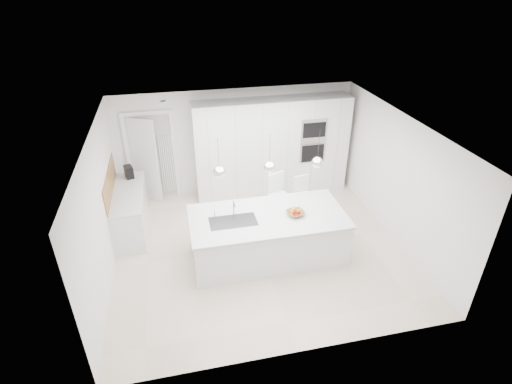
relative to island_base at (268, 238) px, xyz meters
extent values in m
plane|color=beige|center=(-0.10, 0.30, -0.43)|extent=(5.50, 5.50, 0.00)
plane|color=white|center=(-0.10, 2.80, 0.82)|extent=(5.50, 0.00, 5.50)
plane|color=white|center=(-2.85, 0.30, 0.82)|extent=(0.00, 5.00, 5.00)
plane|color=white|center=(-0.10, 0.30, 2.07)|extent=(5.50, 5.50, 0.00)
cube|color=white|center=(0.70, 2.50, 0.72)|extent=(3.60, 0.60, 2.30)
cube|color=white|center=(-2.30, 2.72, 0.57)|extent=(0.76, 0.38, 2.00)
cube|color=white|center=(-2.55, 1.50, 0.00)|extent=(0.60, 1.80, 0.86)
cube|color=silver|center=(-2.55, 1.50, 0.45)|extent=(0.62, 1.82, 0.04)
cube|color=olive|center=(-2.84, 1.50, 0.72)|extent=(0.02, 1.80, 0.50)
cube|color=white|center=(0.00, 0.00, 0.00)|extent=(2.80, 1.20, 0.86)
cube|color=silver|center=(0.00, 0.05, 0.45)|extent=(2.84, 1.40, 0.04)
cylinder|color=white|center=(-0.60, 0.20, 0.62)|extent=(0.02, 0.02, 0.30)
sphere|color=white|center=(-0.85, 0.00, 1.47)|extent=(0.20, 0.20, 0.20)
sphere|color=white|center=(0.00, 0.00, 1.47)|extent=(0.20, 0.20, 0.20)
sphere|color=white|center=(0.85, 0.00, 1.47)|extent=(0.20, 0.20, 0.20)
imported|color=olive|center=(0.49, -0.04, 0.51)|extent=(0.39, 0.39, 0.08)
cube|color=black|center=(-2.53, 2.15, 0.60)|extent=(0.22, 0.28, 0.26)
sphere|color=#BE0C05|center=(0.46, -0.06, 0.54)|extent=(0.08, 0.08, 0.08)
sphere|color=#BE0C05|center=(0.47, -0.06, 0.54)|extent=(0.08, 0.08, 0.08)
sphere|color=#BE0C05|center=(0.54, -0.07, 0.53)|extent=(0.07, 0.07, 0.07)
torus|color=gold|center=(0.50, -0.04, 0.59)|extent=(0.24, 0.17, 0.21)
camera|label=1|loc=(-1.52, -5.84, 4.42)|focal=28.00mm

